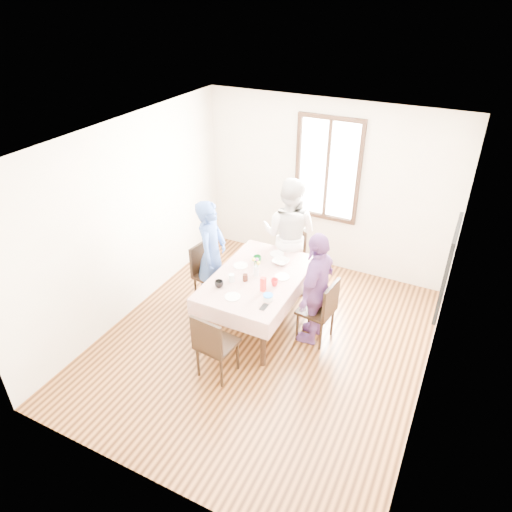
# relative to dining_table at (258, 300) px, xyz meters

# --- Properties ---
(ground) EXTENTS (4.50, 4.50, 0.00)m
(ground) POSITION_rel_dining_table_xyz_m (0.25, -0.35, -0.38)
(ground) COLOR black
(ground) RESTS_ON ground
(back_wall) EXTENTS (4.00, 0.00, 4.00)m
(back_wall) POSITION_rel_dining_table_xyz_m (0.25, 1.90, 0.98)
(back_wall) COLOR beige
(back_wall) RESTS_ON ground
(right_wall) EXTENTS (0.00, 4.50, 4.50)m
(right_wall) POSITION_rel_dining_table_xyz_m (2.25, -0.35, 0.98)
(right_wall) COLOR beige
(right_wall) RESTS_ON ground
(window_frame) EXTENTS (1.02, 0.06, 1.62)m
(window_frame) POSITION_rel_dining_table_xyz_m (0.25, 1.88, 1.27)
(window_frame) COLOR black
(window_frame) RESTS_ON back_wall
(window_pane) EXTENTS (0.90, 0.02, 1.50)m
(window_pane) POSITION_rel_dining_table_xyz_m (0.25, 1.89, 1.27)
(window_pane) COLOR white
(window_pane) RESTS_ON back_wall
(art_poster) EXTENTS (0.04, 0.76, 0.96)m
(art_poster) POSITION_rel_dining_table_xyz_m (2.23, -0.05, 1.18)
(art_poster) COLOR red
(art_poster) RESTS_ON right_wall
(dining_table) EXTENTS (0.98, 1.57, 0.75)m
(dining_table) POSITION_rel_dining_table_xyz_m (0.00, 0.00, 0.00)
(dining_table) COLOR black
(dining_table) RESTS_ON ground
(tablecloth) EXTENTS (1.10, 1.69, 0.01)m
(tablecloth) POSITION_rel_dining_table_xyz_m (0.00, 0.00, 0.38)
(tablecloth) COLOR #540D05
(tablecloth) RESTS_ON dining_table
(chair_left) EXTENTS (0.48, 0.48, 0.91)m
(chair_left) POSITION_rel_dining_table_xyz_m (-0.82, 0.15, 0.08)
(chair_left) COLOR black
(chair_left) RESTS_ON ground
(chair_right) EXTENTS (0.47, 0.47, 0.91)m
(chair_right) POSITION_rel_dining_table_xyz_m (0.82, 0.05, 0.08)
(chair_right) COLOR black
(chair_right) RESTS_ON ground
(chair_far) EXTENTS (0.45, 0.45, 0.91)m
(chair_far) POSITION_rel_dining_table_xyz_m (0.00, 1.08, 0.08)
(chair_far) COLOR black
(chair_far) RESTS_ON ground
(chair_near) EXTENTS (0.46, 0.46, 0.91)m
(chair_near) POSITION_rel_dining_table_xyz_m (0.00, -1.08, 0.08)
(chair_near) COLOR black
(chair_near) RESTS_ON ground
(person_left) EXTENTS (0.49, 0.65, 1.62)m
(person_left) POSITION_rel_dining_table_xyz_m (-0.80, 0.15, 0.44)
(person_left) COLOR #2D4888
(person_left) RESTS_ON ground
(person_far) EXTENTS (0.88, 0.70, 1.76)m
(person_far) POSITION_rel_dining_table_xyz_m (0.00, 1.06, 0.51)
(person_far) COLOR beige
(person_far) RESTS_ON ground
(person_right) EXTENTS (0.43, 0.94, 1.57)m
(person_right) POSITION_rel_dining_table_xyz_m (0.80, 0.05, 0.41)
(person_right) COLOR #673A76
(person_right) RESTS_ON ground
(mug_black) EXTENTS (0.14, 0.14, 0.09)m
(mug_black) POSITION_rel_dining_table_xyz_m (-0.33, -0.44, 0.43)
(mug_black) COLOR black
(mug_black) RESTS_ON tablecloth
(mug_flag) EXTENTS (0.13, 0.13, 0.09)m
(mug_flag) POSITION_rel_dining_table_xyz_m (0.29, -0.09, 0.43)
(mug_flag) COLOR red
(mug_flag) RESTS_ON tablecloth
(mug_green) EXTENTS (0.12, 0.12, 0.09)m
(mug_green) POSITION_rel_dining_table_xyz_m (-0.17, 0.33, 0.43)
(mug_green) COLOR #0C7226
(mug_green) RESTS_ON tablecloth
(serving_bowl) EXTENTS (0.24, 0.24, 0.06)m
(serving_bowl) POSITION_rel_dining_table_xyz_m (0.14, 0.43, 0.41)
(serving_bowl) COLOR white
(serving_bowl) RESTS_ON tablecloth
(juice_carton) EXTENTS (0.06, 0.06, 0.19)m
(juice_carton) POSITION_rel_dining_table_xyz_m (0.21, -0.26, 0.48)
(juice_carton) COLOR red
(juice_carton) RESTS_ON tablecloth
(butter_tub) EXTENTS (0.13, 0.13, 0.06)m
(butter_tub) POSITION_rel_dining_table_xyz_m (0.34, -0.41, 0.42)
(butter_tub) COLOR white
(butter_tub) RESTS_ON tablecloth
(jam_jar) EXTENTS (0.07, 0.07, 0.09)m
(jam_jar) POSITION_rel_dining_table_xyz_m (-0.10, -0.17, 0.43)
(jam_jar) COLOR black
(jam_jar) RESTS_ON tablecloth
(drinking_glass) EXTENTS (0.08, 0.08, 0.11)m
(drinking_glass) POSITION_rel_dining_table_xyz_m (-0.25, -0.26, 0.44)
(drinking_glass) COLOR silver
(drinking_glass) RESTS_ON tablecloth
(smartphone) EXTENTS (0.07, 0.14, 0.01)m
(smartphone) POSITION_rel_dining_table_xyz_m (0.36, -0.57, 0.39)
(smartphone) COLOR black
(smartphone) RESTS_ON tablecloth
(flower_vase) EXTENTS (0.07, 0.07, 0.14)m
(flower_vase) POSITION_rel_dining_table_xyz_m (-0.03, 0.02, 0.46)
(flower_vase) COLOR silver
(flower_vase) RESTS_ON tablecloth
(plate_left) EXTENTS (0.20, 0.20, 0.01)m
(plate_left) POSITION_rel_dining_table_xyz_m (-0.32, 0.12, 0.39)
(plate_left) COLOR white
(plate_left) RESTS_ON tablecloth
(plate_right) EXTENTS (0.20, 0.20, 0.01)m
(plate_right) POSITION_rel_dining_table_xyz_m (0.30, 0.12, 0.39)
(plate_right) COLOR white
(plate_right) RESTS_ON tablecloth
(plate_far) EXTENTS (0.20, 0.20, 0.01)m
(plate_far) POSITION_rel_dining_table_xyz_m (-0.00, 0.63, 0.39)
(plate_far) COLOR white
(plate_far) RESTS_ON tablecloth
(plate_near) EXTENTS (0.20, 0.20, 0.01)m
(plate_near) POSITION_rel_dining_table_xyz_m (-0.07, -0.55, 0.39)
(plate_near) COLOR white
(plate_near) RESTS_ON tablecloth
(butter_lid) EXTENTS (0.12, 0.12, 0.01)m
(butter_lid) POSITION_rel_dining_table_xyz_m (0.34, -0.41, 0.46)
(butter_lid) COLOR blue
(butter_lid) RESTS_ON butter_tub
(flower_bunch) EXTENTS (0.09, 0.09, 0.10)m
(flower_bunch) POSITION_rel_dining_table_xyz_m (-0.03, 0.02, 0.58)
(flower_bunch) COLOR yellow
(flower_bunch) RESTS_ON flower_vase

